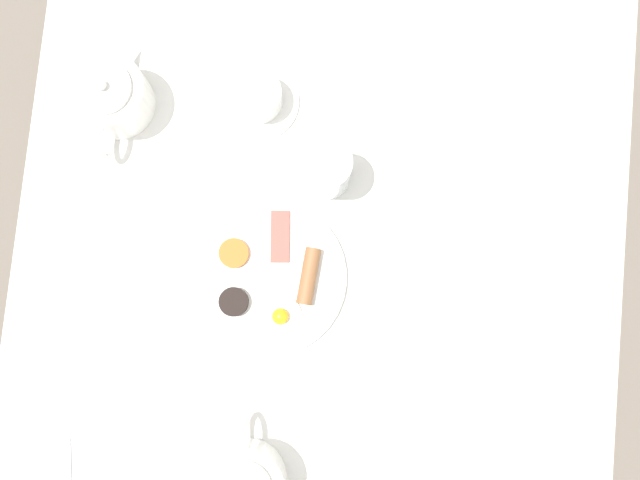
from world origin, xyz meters
name	(u,v)px	position (x,y,z in m)	size (l,w,h in m)	color
ground_plane	(320,270)	(0.00, 0.00, 0.00)	(8.00, 8.00, 0.00)	#70665B
table	(320,245)	(0.00, 0.00, 0.70)	(1.03, 1.17, 0.77)	white
breakfast_plate	(269,279)	(-0.08, -0.07, 0.78)	(0.26, 0.26, 0.04)	white
teapot_near	(112,97)	(-0.37, 0.20, 0.82)	(0.13, 0.21, 0.12)	white
teacup_with_saucer_left	(258,97)	(-0.13, 0.23, 0.80)	(0.14, 0.14, 0.06)	white
water_glass_tall	(327,170)	(0.00, 0.11, 0.83)	(0.08, 0.08, 0.12)	white
napkin_folded	(473,449)	(0.28, -0.32, 0.78)	(0.21, 0.19, 0.01)	white
fork_by_plate	(530,246)	(0.35, 0.02, 0.77)	(0.15, 0.12, 0.00)	silver
knife_by_plate	(364,53)	(0.05, 0.33, 0.77)	(0.09, 0.20, 0.00)	silver
spoon_for_tea	(477,8)	(0.23, 0.43, 0.77)	(0.06, 0.16, 0.00)	silver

